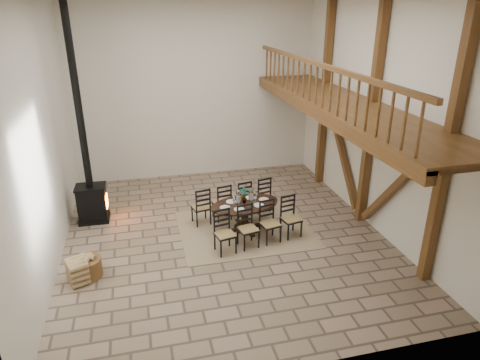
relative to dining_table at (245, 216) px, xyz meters
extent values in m
plane|color=gray|center=(-0.51, -0.17, -0.35)|extent=(8.00, 8.00, 0.00)
cube|color=silver|center=(-0.51, 3.83, 2.15)|extent=(7.00, 0.02, 5.00)
cube|color=silver|center=(-0.51, -4.17, 2.15)|extent=(7.00, 0.02, 5.00)
cube|color=silver|center=(-4.01, -0.17, 2.15)|extent=(0.02, 8.00, 5.00)
cube|color=silver|center=(2.99, -0.17, 2.15)|extent=(0.02, 8.00, 5.00)
cube|color=brown|center=(2.87, -2.67, 2.15)|extent=(0.18, 0.18, 5.00)
cube|color=brown|center=(2.87, -0.17, 2.15)|extent=(0.18, 0.18, 5.00)
cube|color=brown|center=(2.87, 2.33, 2.15)|extent=(0.18, 0.18, 5.00)
cube|color=brown|center=(2.87, -1.42, 1.05)|extent=(0.14, 2.16, 2.54)
cube|color=brown|center=(2.87, 1.08, 1.05)|extent=(0.14, 2.16, 2.54)
cube|color=brown|center=(2.87, -0.17, 2.45)|extent=(0.20, 7.80, 0.20)
cube|color=brown|center=(2.19, -0.17, 2.50)|extent=(1.60, 7.80, 0.12)
cube|color=brown|center=(1.49, -0.17, 2.40)|extent=(0.18, 7.80, 0.22)
cube|color=brown|center=(1.49, -0.17, 3.40)|extent=(0.09, 7.60, 0.09)
cube|color=brown|center=(1.49, -0.17, 2.98)|extent=(0.06, 7.60, 0.86)
cube|color=tan|center=(0.00, 0.00, -0.34)|extent=(3.00, 2.50, 0.02)
ellipsoid|color=black|center=(0.00, 0.00, 0.31)|extent=(1.80, 1.29, 0.04)
cylinder|color=black|center=(0.00, 0.00, -0.03)|extent=(0.16, 0.16, 0.59)
cylinder|color=black|center=(0.00, 0.00, -0.30)|extent=(0.50, 0.50, 0.06)
cube|color=tan|center=(-0.65, -0.86, 0.09)|extent=(0.46, 0.45, 0.04)
cube|color=black|center=(-0.65, -0.86, -0.14)|extent=(0.44, 0.44, 0.41)
cube|color=black|center=(-0.68, -0.70, 0.33)|extent=(0.34, 0.10, 0.54)
cube|color=tan|center=(-0.12, -0.76, 0.09)|extent=(0.46, 0.45, 0.04)
cube|color=black|center=(-0.12, -0.76, -0.14)|extent=(0.44, 0.44, 0.41)
cube|color=black|center=(-0.15, -0.59, 0.33)|extent=(0.34, 0.10, 0.54)
cube|color=tan|center=(0.41, -0.65, 0.09)|extent=(0.46, 0.45, 0.04)
cube|color=black|center=(0.41, -0.65, -0.14)|extent=(0.44, 0.44, 0.41)
cube|color=black|center=(0.37, -0.48, 0.33)|extent=(0.34, 0.10, 0.54)
cube|color=tan|center=(0.93, -0.54, 0.09)|extent=(0.46, 0.45, 0.04)
cube|color=black|center=(0.93, -0.54, -0.14)|extent=(0.44, 0.44, 0.41)
cube|color=black|center=(0.90, -0.38, 0.33)|extent=(0.34, 0.10, 0.54)
cube|color=tan|center=(-0.93, 0.54, 0.09)|extent=(0.46, 0.45, 0.04)
cube|color=black|center=(-0.93, 0.54, -0.14)|extent=(0.44, 0.44, 0.41)
cube|color=black|center=(-0.90, 0.37, 0.33)|extent=(0.34, 0.10, 0.54)
cube|color=tan|center=(-0.41, 0.65, 0.09)|extent=(0.46, 0.45, 0.04)
cube|color=black|center=(-0.41, 0.65, -0.14)|extent=(0.44, 0.44, 0.41)
cube|color=black|center=(-0.37, 0.48, 0.33)|extent=(0.34, 0.10, 0.54)
cube|color=tan|center=(0.12, 0.76, 0.09)|extent=(0.46, 0.45, 0.04)
cube|color=black|center=(0.12, 0.76, -0.14)|extent=(0.44, 0.44, 0.41)
cube|color=black|center=(0.15, 0.59, 0.33)|extent=(0.34, 0.10, 0.54)
cube|color=tan|center=(0.65, 0.86, 0.09)|extent=(0.46, 0.45, 0.04)
cube|color=black|center=(0.65, 0.86, -0.14)|extent=(0.44, 0.44, 0.41)
cube|color=black|center=(0.68, 0.70, 0.33)|extent=(0.34, 0.10, 0.54)
cube|color=silver|center=(0.00, 0.00, 0.33)|extent=(1.36, 0.87, 0.01)
cube|color=white|center=(0.00, 0.00, 0.42)|extent=(0.84, 0.42, 0.18)
cylinder|color=white|center=(-0.16, -0.03, 0.50)|extent=(0.12, 0.12, 0.34)
cylinder|color=white|center=(0.16, 0.03, 0.50)|extent=(0.12, 0.12, 0.34)
cylinder|color=silver|center=(-0.16, -0.03, 0.41)|extent=(0.06, 0.06, 0.16)
cylinder|color=silver|center=(0.16, 0.03, 0.41)|extent=(0.06, 0.06, 0.16)
imported|color=#4C723F|center=(-0.01, 0.04, 0.51)|extent=(0.22, 0.17, 0.38)
cube|color=black|center=(-3.44, 1.32, -0.29)|extent=(0.72, 0.56, 0.11)
cube|color=black|center=(-3.44, 1.32, 0.14)|extent=(0.67, 0.51, 0.76)
cube|color=#FF590C|center=(-3.10, 1.31, 0.14)|extent=(0.03, 0.30, 0.30)
cube|color=black|center=(-3.44, 1.32, 0.54)|extent=(0.71, 0.55, 0.04)
cylinder|color=black|center=(-3.44, 1.32, 2.61)|extent=(0.16, 0.16, 4.09)
cylinder|color=brown|center=(-3.42, -1.06, -0.16)|extent=(0.57, 0.57, 0.37)
cube|color=tan|center=(-3.42, -1.06, 0.07)|extent=(0.31, 0.31, 0.11)
cube|color=tan|center=(-3.57, -1.22, -0.11)|extent=(0.48, 0.55, 0.47)
camera|label=1|loc=(-2.22, -8.52, 4.55)|focal=32.00mm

